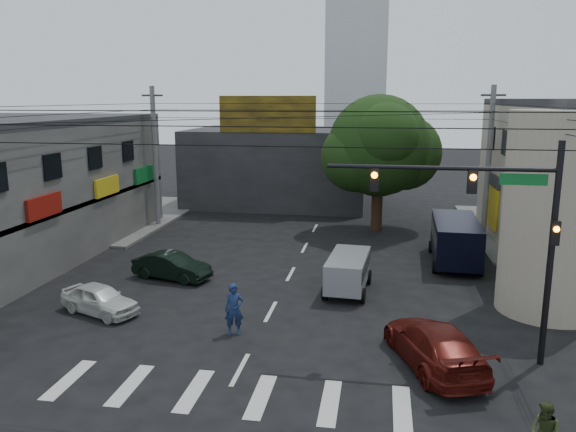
% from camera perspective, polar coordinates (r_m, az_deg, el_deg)
% --- Properties ---
extents(ground, '(160.00, 160.00, 0.00)m').
position_cam_1_polar(ground, '(21.13, -2.85, -11.64)').
color(ground, black).
rests_on(ground, ground).
extents(sidewalk_far_left, '(16.00, 16.00, 0.15)m').
position_cam_1_polar(sidewalk_far_left, '(43.88, -21.11, 0.10)').
color(sidewalk_far_left, '#514F4C').
rests_on(sidewalk_far_left, ground).
extents(corner_column, '(4.00, 4.00, 8.00)m').
position_cam_1_polar(corner_column, '(24.30, 25.55, 0.21)').
color(corner_column, gray).
rests_on(corner_column, ground).
extents(building_far, '(14.00, 10.00, 6.00)m').
position_cam_1_polar(building_far, '(45.98, -0.85, 5.10)').
color(building_far, '#232326').
rests_on(building_far, ground).
extents(billboard, '(7.00, 0.30, 2.60)m').
position_cam_1_polar(billboard, '(40.86, -2.12, 10.29)').
color(billboard, olive).
rests_on(billboard, building_far).
extents(tower_distant, '(9.00, 9.00, 44.00)m').
position_cam_1_polar(tower_distant, '(90.04, 7.18, 20.47)').
color(tower_distant, silver).
rests_on(tower_distant, ground).
extents(street_tree, '(6.40, 6.40, 8.70)m').
position_cam_1_polar(street_tree, '(36.03, 9.21, 7.03)').
color(street_tree, black).
rests_on(street_tree, ground).
extents(traffic_gantry, '(7.10, 0.35, 7.20)m').
position_cam_1_polar(traffic_gantry, '(18.62, 20.51, -0.02)').
color(traffic_gantry, black).
rests_on(traffic_gantry, ground).
extents(utility_pole_far_left, '(0.32, 0.32, 9.20)m').
position_cam_1_polar(utility_pole_far_left, '(38.08, -13.34, 5.80)').
color(utility_pole_far_left, '#59595B').
rests_on(utility_pole_far_left, ground).
extents(utility_pole_far_right, '(0.32, 0.32, 9.20)m').
position_cam_1_polar(utility_pole_far_right, '(35.68, 19.68, 5.03)').
color(utility_pole_far_right, '#59595B').
rests_on(utility_pole_far_right, ground).
extents(dark_sedan, '(3.14, 4.42, 1.25)m').
position_cam_1_polar(dark_sedan, '(27.25, -11.71, -5.01)').
color(dark_sedan, black).
rests_on(dark_sedan, ground).
extents(white_compact, '(3.83, 4.46, 1.19)m').
position_cam_1_polar(white_compact, '(23.77, -18.59, -8.01)').
color(white_compact, silver).
rests_on(white_compact, ground).
extents(maroon_sedan, '(5.09, 6.19, 1.43)m').
position_cam_1_polar(maroon_sedan, '(18.95, 14.61, -12.54)').
color(maroon_sedan, '#4D0F0B').
rests_on(maroon_sedan, ground).
extents(silver_minivan, '(4.04, 2.14, 1.64)m').
position_cam_1_polar(silver_minivan, '(25.09, 6.11, -5.84)').
color(silver_minivan, gray).
rests_on(silver_minivan, ground).
extents(navy_van, '(5.90, 2.58, 2.30)m').
position_cam_1_polar(navy_van, '(30.30, 16.62, -2.52)').
color(navy_van, black).
rests_on(navy_van, ground).
extents(traffic_officer, '(0.94, 0.83, 1.91)m').
position_cam_1_polar(traffic_officer, '(20.61, -5.49, -9.43)').
color(traffic_officer, '#15254C').
rests_on(traffic_officer, ground).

